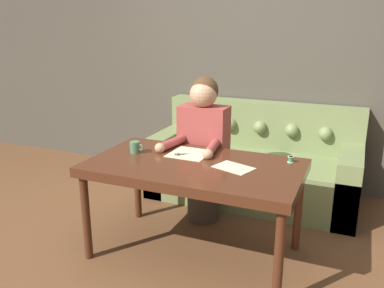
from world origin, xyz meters
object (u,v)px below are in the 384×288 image
(scissors, at_px, (183,154))
(mug, at_px, (135,147))
(dining_table, at_px, (194,172))
(person, at_px, (203,148))
(thread_spool, at_px, (291,159))
(couch, at_px, (255,166))

(scissors, relative_size, mug, 1.79)
(scissors, bearing_deg, dining_table, -44.42)
(dining_table, distance_m, scissors, 0.23)
(person, distance_m, mug, 0.63)
(scissors, distance_m, thread_spool, 0.79)
(dining_table, height_order, scissors, scissors)
(mug, height_order, thread_spool, mug)
(couch, xyz_separation_m, mug, (-0.64, -1.19, 0.45))
(couch, relative_size, person, 1.56)
(dining_table, bearing_deg, couch, 83.85)
(thread_spool, bearing_deg, dining_table, -155.28)
(person, relative_size, mug, 11.19)
(thread_spool, bearing_deg, mug, -167.96)
(scissors, height_order, thread_spool, thread_spool)
(dining_table, height_order, thread_spool, thread_spool)
(person, relative_size, thread_spool, 28.11)
(person, distance_m, thread_spool, 0.82)
(dining_table, xyz_separation_m, scissors, (-0.15, 0.15, 0.07))
(couch, height_order, person, person)
(couch, bearing_deg, thread_spool, -62.64)
(dining_table, distance_m, person, 0.56)
(couch, height_order, mug, couch)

